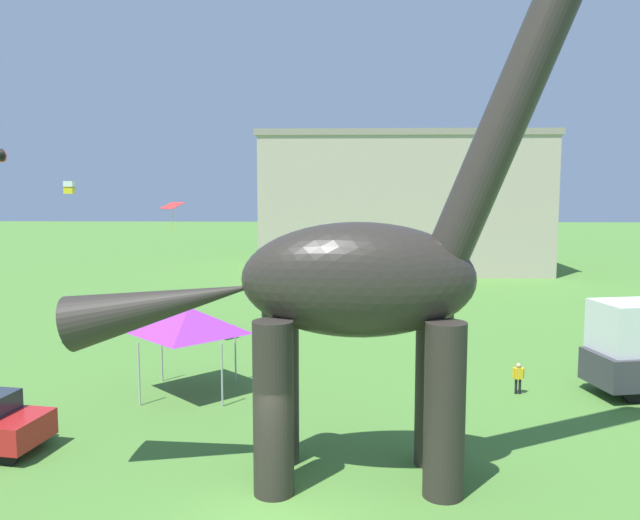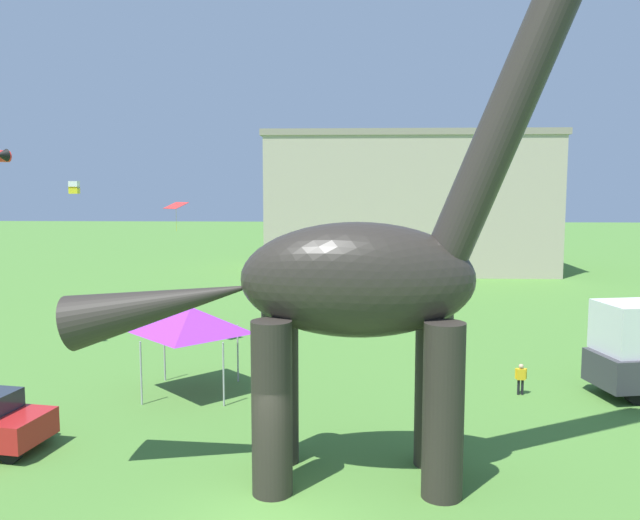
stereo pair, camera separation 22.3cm
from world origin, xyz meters
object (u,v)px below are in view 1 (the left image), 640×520
(dinosaur_sculpture, at_px, (356,280))
(festival_canopy_tent, at_px, (189,320))
(kite_far_left, at_px, (172,206))
(kite_high_left, at_px, (69,187))
(person_vendor_side, at_px, (518,375))

(dinosaur_sculpture, relative_size, festival_canopy_tent, 4.29)
(festival_canopy_tent, bearing_deg, kite_far_left, 108.76)
(kite_high_left, bearing_deg, person_vendor_side, -24.03)
(dinosaur_sculpture, bearing_deg, person_vendor_side, 59.28)
(dinosaur_sculpture, height_order, festival_canopy_tent, dinosaur_sculpture)
(person_vendor_side, distance_m, kite_high_left, 21.57)
(person_vendor_side, distance_m, festival_canopy_tent, 11.41)
(dinosaur_sculpture, bearing_deg, festival_canopy_tent, 140.25)
(dinosaur_sculpture, relative_size, kite_high_left, 22.98)
(festival_canopy_tent, height_order, kite_high_left, kite_high_left)
(dinosaur_sculpture, height_order, person_vendor_side, dinosaur_sculpture)
(kite_far_left, bearing_deg, kite_high_left, 154.40)
(dinosaur_sculpture, distance_m, person_vendor_side, 9.80)
(dinosaur_sculpture, distance_m, festival_canopy_tent, 8.82)
(person_vendor_side, xyz_separation_m, festival_canopy_tent, (-11.25, -0.27, 1.89))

